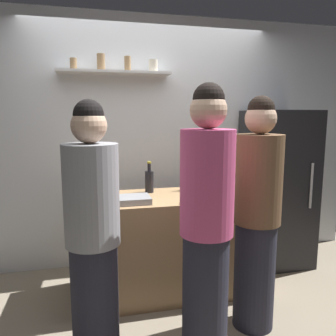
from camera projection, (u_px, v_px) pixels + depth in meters
name	position (u px, v px, depth m)	size (l,w,h in m)	color
ground_plane	(179.00, 322.00, 2.59)	(5.28, 5.28, 0.00)	gray
back_wall_assembly	(149.00, 142.00, 3.59)	(4.80, 0.32, 2.60)	white
refrigerator	(277.00, 188.00, 3.58)	(0.64, 0.66, 1.64)	black
counter	(168.00, 243.00, 3.02)	(1.65, 0.68, 0.88)	#9E7A51
baking_pan	(129.00, 200.00, 2.72)	(0.34, 0.24, 0.05)	gray
utensil_holder	(89.00, 190.00, 2.89)	(0.11, 0.11, 0.23)	#B2B2B7
wine_bottle_green_glass	(90.00, 192.00, 2.55)	(0.08, 0.08, 0.31)	#19471E
wine_bottle_dark_glass	(149.00, 181.00, 3.08)	(0.08, 0.08, 0.29)	black
wine_bottle_pale_glass	(227.00, 175.00, 3.35)	(0.07, 0.07, 0.31)	#B2BFB2
wine_bottle_amber_glass	(192.00, 179.00, 3.18)	(0.07, 0.07, 0.30)	#472814
water_bottle_plastic	(198.00, 191.00, 2.72)	(0.09, 0.09, 0.22)	silver
person_grey_hoodie	(93.00, 237.00, 2.08)	(0.34, 0.34, 1.68)	#262633
person_pink_top	(206.00, 226.00, 2.12)	(0.34, 0.34, 1.78)	#262633
person_brown_jacket	(257.00, 216.00, 2.43)	(0.34, 0.34, 1.72)	#262633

